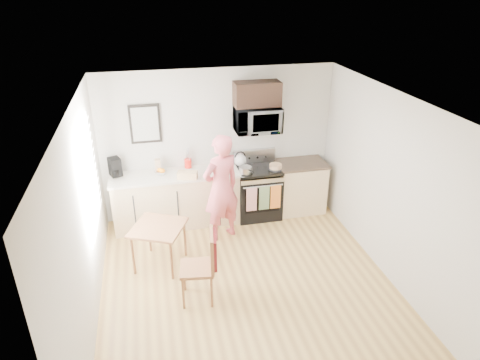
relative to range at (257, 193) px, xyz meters
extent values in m
plane|color=#9E743D|center=(-0.63, -1.98, -0.44)|extent=(4.60, 4.60, 0.00)
cube|color=beige|center=(-0.63, 0.32, 0.86)|extent=(4.00, 0.04, 2.60)
cube|color=beige|center=(-0.63, -4.28, 0.86)|extent=(4.00, 0.04, 2.60)
cube|color=beige|center=(-2.63, -1.98, 0.86)|extent=(0.04, 4.60, 2.60)
cube|color=beige|center=(1.37, -1.98, 0.86)|extent=(0.04, 4.60, 2.60)
cube|color=white|center=(-0.63, -1.98, 2.16)|extent=(4.00, 4.60, 0.04)
cube|color=silver|center=(-2.61, -1.18, 1.11)|extent=(0.02, 1.40, 1.50)
cube|color=silver|center=(-2.60, -1.18, 1.11)|extent=(0.01, 1.30, 1.40)
cube|color=#D4B388|center=(-1.43, 0.02, 0.01)|extent=(2.10, 0.60, 0.90)
cube|color=silver|center=(-1.43, 0.02, 0.48)|extent=(2.14, 0.64, 0.04)
cube|color=#D4B388|center=(0.80, 0.02, 0.01)|extent=(0.84, 0.60, 0.90)
cube|color=black|center=(0.80, 0.02, 0.48)|extent=(0.88, 0.64, 0.04)
cube|color=black|center=(0.00, 0.00, -0.05)|extent=(0.76, 0.65, 0.77)
cube|color=black|center=(0.00, -0.32, 0.01)|extent=(0.61, 0.02, 0.45)
cube|color=#ACACB1|center=(0.00, -0.31, 0.34)|extent=(0.74, 0.02, 0.14)
cylinder|color=#ACACB1|center=(0.00, -0.36, 0.30)|extent=(0.68, 0.02, 0.02)
cube|color=black|center=(0.00, 0.00, 0.46)|extent=(0.76, 0.65, 0.04)
cube|color=#ACACB1|center=(0.00, 0.27, 0.60)|extent=(0.76, 0.08, 0.24)
cube|color=silver|center=(-0.20, -0.37, 0.08)|extent=(0.18, 0.02, 0.44)
cube|color=#58714B|center=(0.02, -0.37, 0.08)|extent=(0.18, 0.02, 0.44)
cube|color=#BC571C|center=(0.22, -0.37, 0.08)|extent=(0.18, 0.02, 0.44)
imported|color=#ACACB1|center=(0.00, 0.10, 1.32)|extent=(0.76, 0.51, 0.42)
cube|color=black|center=(0.00, 0.15, 1.74)|extent=(0.76, 0.35, 0.40)
cube|color=black|center=(-1.83, 0.30, 1.31)|extent=(0.50, 0.03, 0.65)
cube|color=#A4A89F|center=(-1.83, 0.28, 1.31)|extent=(0.42, 0.01, 0.56)
cube|color=red|center=(-0.58, 0.31, 0.86)|extent=(0.20, 0.02, 0.20)
imported|color=#C93742|center=(-0.75, -0.57, 0.46)|extent=(0.77, 0.65, 1.78)
cube|color=brown|center=(-1.79, -1.13, 0.21)|extent=(0.71, 0.71, 0.04)
cylinder|color=brown|center=(-2.17, -1.27, -0.12)|extent=(0.04, 0.04, 0.63)
cylinder|color=brown|center=(-1.64, -1.52, -0.12)|extent=(0.04, 0.04, 0.63)
cylinder|color=brown|center=(-1.93, -0.74, -0.12)|extent=(0.04, 0.04, 0.63)
cylinder|color=brown|center=(-1.40, -0.99, -0.12)|extent=(0.04, 0.04, 0.63)
cube|color=brown|center=(-1.34, -2.00, 0.06)|extent=(0.48, 0.48, 0.04)
cube|color=brown|center=(-1.14, -2.03, 0.32)|extent=(0.10, 0.43, 0.51)
cube|color=#54120E|center=(-1.12, -2.03, 0.33)|extent=(0.12, 0.39, 0.43)
cylinder|color=brown|center=(-1.55, -2.16, -0.20)|extent=(0.03, 0.03, 0.47)
cylinder|color=brown|center=(-1.19, -2.21, -0.20)|extent=(0.03, 0.03, 0.47)
cylinder|color=brown|center=(-1.50, -1.80, -0.20)|extent=(0.03, 0.03, 0.47)
cylinder|color=brown|center=(-1.14, -1.85, -0.20)|extent=(0.03, 0.03, 0.47)
cube|color=brown|center=(-0.59, 0.22, 0.62)|extent=(0.11, 0.15, 0.22)
cylinder|color=red|center=(-1.18, 0.24, 0.58)|extent=(0.12, 0.12, 0.15)
imported|color=silver|center=(-1.65, 0.09, 0.53)|extent=(0.24, 0.24, 0.05)
cube|color=tan|center=(-1.69, 0.15, 0.62)|extent=(0.10, 0.10, 0.24)
cube|color=black|center=(-2.38, 0.18, 0.66)|extent=(0.24, 0.26, 0.31)
cylinder|color=black|center=(-2.38, 0.09, 0.58)|extent=(0.11, 0.11, 0.11)
cube|color=tan|center=(-1.24, -0.20, 0.56)|extent=(0.35, 0.23, 0.12)
cylinder|color=black|center=(0.28, -0.12, 0.49)|extent=(0.26, 0.26, 0.01)
cylinder|color=tan|center=(0.28, -0.12, 0.54)|extent=(0.21, 0.21, 0.07)
sphere|color=silver|center=(-0.28, 0.15, 0.60)|extent=(0.21, 0.21, 0.21)
cone|color=silver|center=(-0.28, 0.15, 0.71)|extent=(0.07, 0.07, 0.07)
torus|color=black|center=(-0.28, 0.15, 0.66)|extent=(0.19, 0.02, 0.19)
cylinder|color=#ACACB1|center=(-0.26, -0.16, 0.54)|extent=(0.22, 0.22, 0.11)
cylinder|color=black|center=(-0.21, -0.32, 0.59)|extent=(0.08, 0.20, 0.02)
camera|label=1|loc=(-1.78, -6.52, 3.47)|focal=32.00mm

